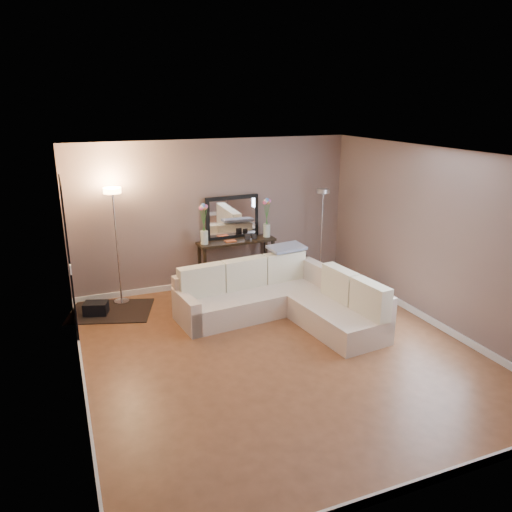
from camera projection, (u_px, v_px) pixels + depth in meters
name	position (u px, v px, depth m)	size (l,w,h in m)	color
floor	(278.00, 351.00, 6.72)	(5.00, 5.50, 0.01)	brown
ceiling	(281.00, 154.00, 5.94)	(5.00, 5.50, 0.01)	white
wall_back	(214.00, 214.00, 8.77)	(5.00, 0.02, 2.60)	#7E6761
wall_front	(426.00, 359.00, 3.89)	(5.00, 0.02, 2.60)	#7E6761
wall_left	(70.00, 285.00, 5.44)	(0.02, 5.50, 2.60)	#7E6761
wall_right	(437.00, 239.00, 7.22)	(0.02, 5.50, 2.60)	#7E6761
baseboard_back	(217.00, 281.00, 9.13)	(5.00, 0.03, 0.10)	white
baseboard_front	(409.00, 487.00, 4.29)	(5.00, 0.03, 0.10)	white
baseboard_left	(84.00, 385.00, 5.82)	(0.03, 5.50, 0.10)	white
baseboard_right	(427.00, 318.00, 7.59)	(0.03, 5.50, 0.10)	white
doorway	(69.00, 258.00, 7.01)	(0.02, 1.20, 2.20)	black
switch_plate	(71.00, 270.00, 6.23)	(0.02, 0.08, 0.12)	white
sectional_sofa	(282.00, 298.00, 7.65)	(2.63, 2.36, 0.84)	beige
throw_blanket	(287.00, 247.00, 8.17)	(0.60, 0.35, 0.05)	gray
console_table	(232.00, 261.00, 8.86)	(1.41, 0.43, 0.86)	black
leaning_mirror	(232.00, 217.00, 8.83)	(0.99, 0.09, 0.77)	black
table_decor	(237.00, 240.00, 8.75)	(0.59, 0.14, 0.14)	#D95626
flower_vase_left	(204.00, 228.00, 8.47)	(0.16, 0.13, 0.73)	silver
flower_vase_right	(267.00, 221.00, 8.93)	(0.16, 0.13, 0.73)	silver
floor_lamp_lit	(115.00, 223.00, 7.89)	(0.34, 0.34, 1.92)	silver
floor_lamp_unlit	(322.00, 216.00, 9.08)	(0.30, 0.30, 1.70)	silver
charcoal_rug	(111.00, 311.00, 7.94)	(1.25, 0.94, 0.02)	black
black_bag	(96.00, 309.00, 7.81)	(0.36, 0.25, 0.23)	black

